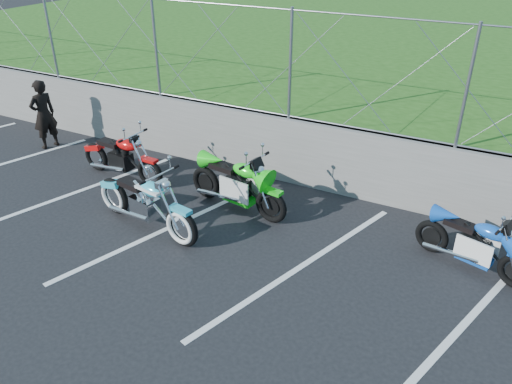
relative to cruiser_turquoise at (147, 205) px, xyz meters
The scene contains 10 objects.
ground 0.95m from the cruiser_turquoise, 68.16° to the right, with size 90.00×90.00×0.00m, color black.
retaining_wall 2.76m from the cruiser_turquoise, 83.58° to the left, with size 30.00×0.22×1.30m, color slate.
grass_field 12.74m from the cruiser_turquoise, 88.62° to the left, with size 30.00×20.00×1.30m, color #245115.
chain_link_fence 3.31m from the cruiser_turquoise, 83.58° to the left, with size 28.00×0.03×2.00m.
parking_lines 1.59m from the cruiser_turquoise, ahead, with size 18.29×4.31×0.01m.
cruiser_turquoise is the anchor object (origin of this frame).
naked_orange 2.04m from the cruiser_turquoise, 141.91° to the left, with size 2.06×0.70×1.03m.
sportbike_green 1.62m from the cruiser_turquoise, 50.64° to the left, with size 2.09×0.74×1.08m.
sportbike_blue 5.14m from the cruiser_turquoise, 15.08° to the left, with size 1.77×0.72×0.94m.
person_standing 4.56m from the cruiser_turquoise, 157.86° to the left, with size 0.57×0.37×1.56m, color black.
Camera 1 is at (4.59, -4.71, 4.59)m, focal length 35.00 mm.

